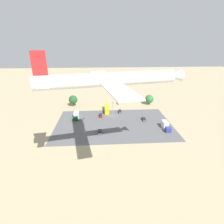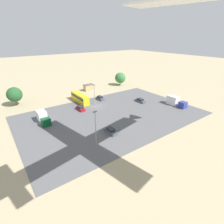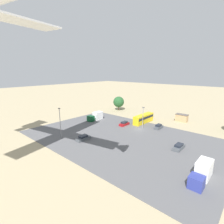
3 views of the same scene
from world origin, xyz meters
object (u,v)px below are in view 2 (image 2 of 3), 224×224
Objects in this scene: bus at (80,98)px; parked_car_3 at (100,98)px; parked_truck_0 at (43,118)px; parked_car_1 at (80,108)px; parked_car_2 at (140,101)px; parked_truck_1 at (175,101)px; parked_car_0 at (111,131)px; shed_building at (89,87)px.

parked_car_3 is at bearing 161.25° from bus.
parked_car_3 is at bearing -164.68° from parked_truck_0.
bus reaches higher than parked_car_1.
parked_car_2 is 0.60× the size of parked_truck_1.
parked_car_1 is 12.76m from parked_car_3.
parked_car_1 reaches higher than parked_car_2.
parked_car_2 is 16.82m from parked_car_3.
parked_car_0 is 19.75m from parked_car_1.
parked_car_2 is at bearing -16.03° from parked_car_1.
parked_car_2 is 0.67× the size of parked_truck_0.
shed_building is 28.35m from parked_car_2.
parked_car_2 is (-24.10, -12.96, -0.03)m from parked_car_0.
parked_car_1 is at bearing 64.57° from bus.
parked_car_3 is 0.54× the size of parked_truck_1.
parked_car_3 is (-7.99, 2.71, -1.15)m from bus.
parked_car_3 is 30.27m from parked_truck_1.
parked_car_2 is (-19.90, 14.59, -1.22)m from bus.
parked_truck_0 is at bearing 28.99° from bus.
parked_car_3 is (2.77, 14.94, -0.78)m from shed_building.
bus reaches higher than parked_car_0.
shed_building reaches higher than parked_car_3.
parked_car_0 is 1.07× the size of parked_car_3.
parked_truck_1 is at bearing -47.80° from parked_car_3.
shed_building reaches higher than parked_car_2.
parked_car_0 is 0.97× the size of parked_car_2.
parked_truck_1 reaches higher than shed_building.
parked_truck_0 reaches higher than shed_building.
parked_car_2 is at bearing -44.92° from parked_car_3.
bus is 8.52m from parked_car_3.
parked_car_2 is 37.72m from parked_truck_0.
shed_building is at bearing -131.33° from bus.
parked_truck_1 is at bearing -28.40° from parked_car_1.
parked_car_1 is 1.04× the size of parked_car_3.
parked_truck_0 is (13.78, 1.88, 0.86)m from parked_car_1.
shed_building is 1.08× the size of parked_car_1.
parked_car_1 is 0.63× the size of parked_truck_0.
parked_car_3 is at bearing -44.92° from parked_car_2.
parked_car_0 is at bearing 4.25° from parked_truck_1.
shed_building is 1.02× the size of parked_car_2.
parked_truck_1 is at bearing 115.17° from shed_building.
parked_car_0 is (4.20, 27.55, -1.19)m from bus.
bus reaches higher than parked_car_2.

